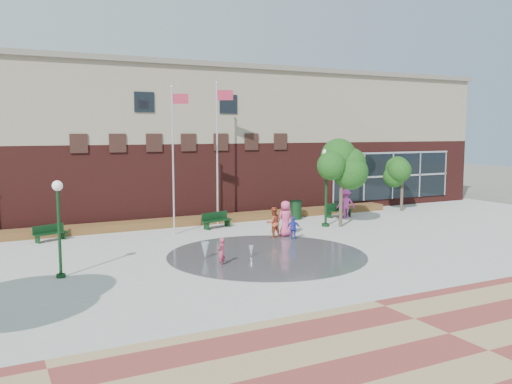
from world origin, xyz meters
name	(u,v)px	position (x,y,z in m)	size (l,w,h in m)	color
ground	(305,272)	(0.00, 0.00, 0.00)	(120.00, 120.00, 0.00)	#666056
plaza_concrete	(256,251)	(0.00, 4.00, 0.00)	(46.00, 18.00, 0.01)	#A8A8A0
paver_band	(449,334)	(0.00, -7.00, 0.00)	(46.00, 6.00, 0.01)	brown
splash_pad	(267,255)	(0.00, 3.00, 0.00)	(8.40, 8.40, 0.01)	#383A3D
library_building	(162,140)	(0.00, 17.48, 4.64)	(44.40, 10.40, 9.20)	#481A18
flower_bed	(195,224)	(0.00, 11.60, 0.00)	(26.00, 1.20, 0.40)	#A0281E
flagpole_left	(174,153)	(-1.97, 9.19, 4.16)	(0.82, 0.39, 7.47)	silver
flagpole_right	(218,146)	(1.19, 10.98, 4.43)	(0.91, 0.44, 7.92)	silver
lamp_left	(59,218)	(-8.22, 3.23, 2.18)	(0.37, 0.37, 3.50)	#0F3216
lamp_right	(326,178)	(6.15, 7.64, 2.67)	(0.45, 0.45, 4.29)	#0F3216
bench_left	(50,236)	(-7.80, 10.24, 0.26)	(1.63, 1.01, 0.79)	#0F3216
bench_mid	(217,223)	(0.62, 9.87, 0.28)	(1.81, 0.96, 0.88)	#0F3216
bench_right	(339,213)	(8.72, 10.01, 0.28)	(1.73, 0.51, 0.86)	#0F3216
trash_can	(296,210)	(5.95, 10.47, 0.58)	(0.70, 0.70, 1.15)	#0F3216
tree_mid	(342,164)	(6.83, 7.20, 3.46)	(2.81, 2.81, 4.75)	#403228
tree_small_right	(403,172)	(13.91, 10.25, 2.59)	(2.07, 2.07, 3.55)	#403228
water_jet_a	(205,259)	(-2.57, 3.55, 0.00)	(0.35, 0.35, 0.68)	white
water_jet_b	(251,257)	(-0.73, 3.01, 0.00)	(0.21, 0.21, 0.47)	white
child_splash	(221,252)	(-2.42, 2.22, 0.55)	(0.40, 0.26, 1.10)	#C73855
adult_red	(273,223)	(2.05, 6.15, 0.77)	(0.75, 0.58, 1.54)	#A83F26
adult_pink	(286,219)	(2.79, 6.24, 0.90)	(0.88, 0.57, 1.79)	#DB477B
child_blue	(294,228)	(2.71, 5.33, 0.57)	(0.66, 0.28, 1.13)	#2934B6
person_bench	(346,203)	(8.95, 9.63, 0.88)	(1.14, 0.65, 1.76)	#D23CA7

